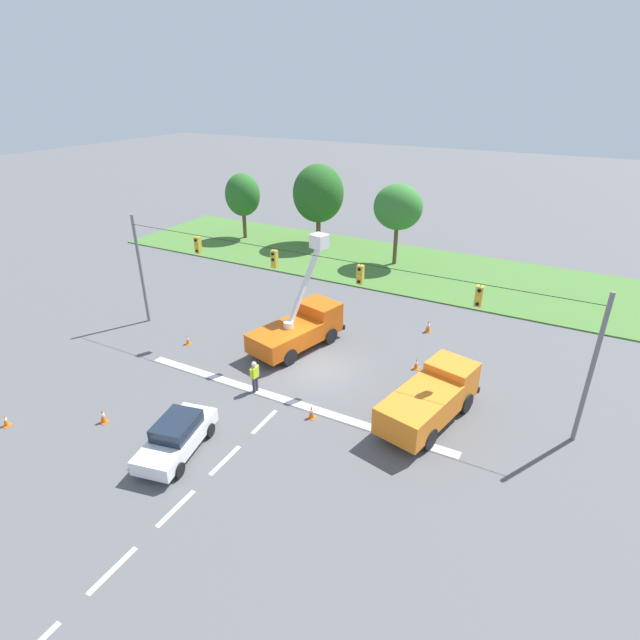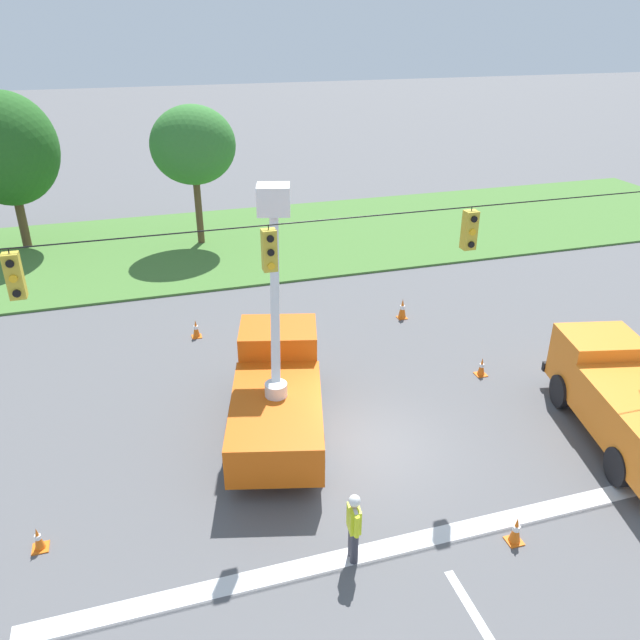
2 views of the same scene
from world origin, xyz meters
name	(u,v)px [view 1 (image 1 of 2)]	position (x,y,z in m)	size (l,w,h in m)	color
ground_plane	(319,368)	(0.00, 0.00, 0.00)	(200.00, 200.00, 0.00)	#565659
grass_verge	(419,270)	(0.00, 18.00, 0.05)	(56.00, 12.00, 0.10)	#477533
lane_markings	(270,416)	(0.00, -4.99, 0.00)	(17.60, 15.25, 0.01)	silver
signal_gantry	(319,293)	(-0.03, 0.00, 4.58)	(26.20, 0.33, 7.20)	slate
tree_far_west	(243,195)	(-18.57, 18.73, 4.38)	(3.45, 3.34, 6.47)	brown
tree_west	(318,194)	(-10.99, 20.34, 4.96)	(4.77, 4.85, 7.66)	brown
tree_centre	(398,207)	(-2.41, 18.38, 5.02)	(4.14, 3.58, 6.94)	brown
utility_truck_bucket_lift	(300,326)	(-2.24, 1.78, 1.34)	(3.88, 6.54, 6.61)	#D6560F
utility_truck_support_near	(431,398)	(6.82, -1.62, 1.20)	(3.58, 6.52, 2.24)	orange
sedan_white	(177,436)	(-2.17, -8.98, 0.79)	(2.60, 4.57, 1.56)	white
road_worker	(255,375)	(-1.85, -3.57, 1.00)	(0.28, 0.65, 1.77)	#383842
traffic_cone_foreground_left	(5,420)	(-10.51, -11.45, 0.30)	(0.36, 0.36, 0.63)	orange
traffic_cone_foreground_right	(103,416)	(-6.70, -9.12, 0.36)	(0.36, 0.36, 0.73)	orange
traffic_cone_mid_left	(428,326)	(4.04, 7.25, 0.41)	(0.36, 0.36, 0.82)	orange
traffic_cone_mid_right	(416,364)	(4.81, 2.52, 0.31)	(0.36, 0.36, 0.64)	orange
traffic_cone_near_bucket	(311,412)	(1.82, -4.18, 0.35)	(0.36, 0.36, 0.71)	orange
traffic_cone_lane_edge_a	(188,340)	(-8.45, -1.29, 0.28)	(0.36, 0.36, 0.60)	orange
traffic_cone_lane_edge_b	(324,300)	(-3.89, 7.98, 0.34)	(0.36, 0.36, 0.69)	orange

